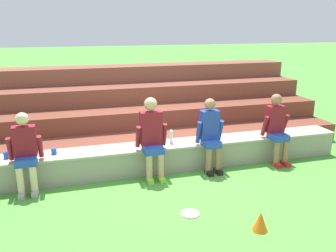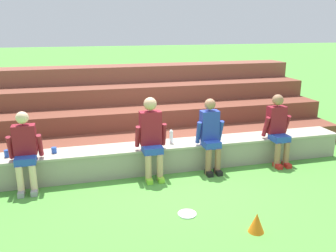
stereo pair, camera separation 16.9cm
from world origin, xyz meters
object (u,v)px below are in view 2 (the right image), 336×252
at_px(water_bottle_near_left, 171,137).
at_px(plastic_cup_middle, 7,153).
at_px(person_center, 210,134).
at_px(person_left_of_center, 151,136).
at_px(person_far_left, 25,149).
at_px(sports_cone, 257,223).
at_px(frisbee, 187,214).
at_px(person_right_of_center, 278,128).
at_px(plastic_cup_left_end, 54,150).

height_order(water_bottle_near_left, plastic_cup_middle, water_bottle_near_left).
distance_m(person_center, plastic_cup_middle, 3.56).
bearing_deg(person_left_of_center, person_center, -0.35).
xyz_separation_m(person_far_left, sports_cone, (3.05, -2.15, -0.57)).
bearing_deg(water_bottle_near_left, person_center, -26.93).
bearing_deg(plastic_cup_middle, water_bottle_near_left, -0.15).
relative_size(person_left_of_center, sports_cone, 5.38).
bearing_deg(person_far_left, person_left_of_center, -0.84).
bearing_deg(plastic_cup_middle, person_center, -5.50).
bearing_deg(plastic_cup_middle, person_left_of_center, -7.83).
distance_m(plastic_cup_middle, sports_cone, 4.20).
distance_m(person_left_of_center, frisbee, 1.66).
bearing_deg(person_right_of_center, person_center, -178.87).
bearing_deg(person_far_left, person_right_of_center, -0.12).
distance_m(person_center, frisbee, 1.85).
distance_m(water_bottle_near_left, frisbee, 1.90).
bearing_deg(plastic_cup_left_end, plastic_cup_middle, 179.21).
bearing_deg(person_center, person_left_of_center, 179.65).
xyz_separation_m(person_right_of_center, plastic_cup_left_end, (-4.19, 0.30, -0.18)).
relative_size(plastic_cup_middle, frisbee, 0.44).
bearing_deg(person_far_left, sports_cone, -35.14).
relative_size(person_far_left, person_right_of_center, 0.96).
xyz_separation_m(water_bottle_near_left, sports_cone, (0.50, -2.44, -0.48)).
relative_size(person_right_of_center, sports_cone, 5.08).
bearing_deg(plastic_cup_middle, person_right_of_center, -3.62).
xyz_separation_m(person_right_of_center, frisbee, (-2.32, -1.47, -0.72)).
relative_size(person_right_of_center, water_bottle_near_left, 5.32).
distance_m(plastic_cup_left_end, sports_cone, 3.60).
bearing_deg(person_left_of_center, water_bottle_near_left, 35.92).
distance_m(person_right_of_center, plastic_cup_middle, 4.96).
height_order(person_far_left, frisbee, person_far_left).
height_order(person_left_of_center, frisbee, person_left_of_center).
height_order(person_far_left, water_bottle_near_left, person_far_left).
relative_size(person_left_of_center, frisbee, 5.33).
xyz_separation_m(person_right_of_center, plastic_cup_middle, (-4.95, 0.31, -0.17)).
bearing_deg(sports_cone, frisbee, 138.55).
bearing_deg(person_left_of_center, person_right_of_center, 0.48).
height_order(frisbee, sports_cone, sports_cone).
height_order(plastic_cup_middle, sports_cone, plastic_cup_middle).
relative_size(person_center, plastic_cup_middle, 11.37).
relative_size(person_center, plastic_cup_left_end, 13.40).
bearing_deg(plastic_cup_middle, sports_cone, -35.89).
bearing_deg(person_left_of_center, sports_cone, -65.76).
xyz_separation_m(plastic_cup_left_end, frisbee, (1.87, -1.78, -0.54)).
relative_size(water_bottle_near_left, plastic_cup_middle, 2.14).
bearing_deg(frisbee, person_left_of_center, 97.94).
xyz_separation_m(person_far_left, person_right_of_center, (4.61, -0.01, 0.02)).
xyz_separation_m(person_far_left, plastic_cup_middle, (-0.34, 0.30, -0.15)).
height_order(person_far_left, plastic_cup_left_end, person_far_left).
distance_m(person_left_of_center, sports_cone, 2.41).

